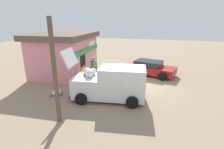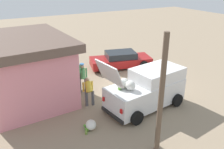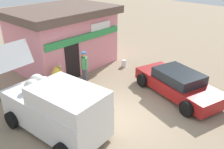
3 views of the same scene
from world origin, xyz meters
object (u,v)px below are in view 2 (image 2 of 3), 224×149
at_px(unloaded_banana_pile, 90,125).
at_px(delivery_van, 147,89).
at_px(customer_bending, 89,90).
at_px(vendor_standing, 82,76).
at_px(paint_bucket, 65,71).
at_px(parked_sedan, 121,60).
at_px(storefront_bar, 25,68).

bearing_deg(unloaded_banana_pile, delivery_van, -82.03).
xyz_separation_m(customer_bending, unloaded_banana_pile, (-2.06, 0.82, -0.67)).
bearing_deg(customer_bending, vendor_standing, -9.91).
bearing_deg(delivery_van, paint_bucket, 21.43).
bearing_deg(parked_sedan, unloaded_banana_pile, 139.95).
bearing_deg(parked_sedan, paint_bucket, 80.54).
bearing_deg(customer_bending, storefront_bar, 49.09).
bearing_deg(vendor_standing, customer_bending, 170.09).
height_order(parked_sedan, vendor_standing, vendor_standing).
distance_m(unloaded_banana_pile, paint_bucket, 6.78).
bearing_deg(unloaded_banana_pile, customer_bending, -21.80).
xyz_separation_m(storefront_bar, customer_bending, (-2.30, -2.66, -0.93)).
bearing_deg(customer_bending, unloaded_banana_pile, 158.20).
relative_size(delivery_van, vendor_standing, 2.73).
relative_size(vendor_standing, unloaded_banana_pile, 2.35).
bearing_deg(paint_bucket, parked_sedan, -99.46).
distance_m(delivery_van, vendor_standing, 3.90).
relative_size(parked_sedan, vendor_standing, 2.70).
bearing_deg(storefront_bar, delivery_van, -126.50).
bearing_deg(customer_bending, paint_bucket, -1.80).
distance_m(vendor_standing, customer_bending, 1.58).
bearing_deg(customer_bending, parked_sedan, -46.92).
height_order(customer_bending, paint_bucket, customer_bending).
xyz_separation_m(vendor_standing, paint_bucket, (3.10, 0.12, -0.81)).
bearing_deg(storefront_bar, vendor_standing, -104.49).
distance_m(vendor_standing, paint_bucket, 3.21).
distance_m(storefront_bar, paint_bucket, 3.98).
bearing_deg(unloaded_banana_pile, vendor_standing, -16.88).
bearing_deg(delivery_van, vendor_standing, 36.59).
distance_m(customer_bending, paint_bucket, 4.70).
bearing_deg(delivery_van, parked_sedan, -16.56).
height_order(parked_sedan, unloaded_banana_pile, parked_sedan).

